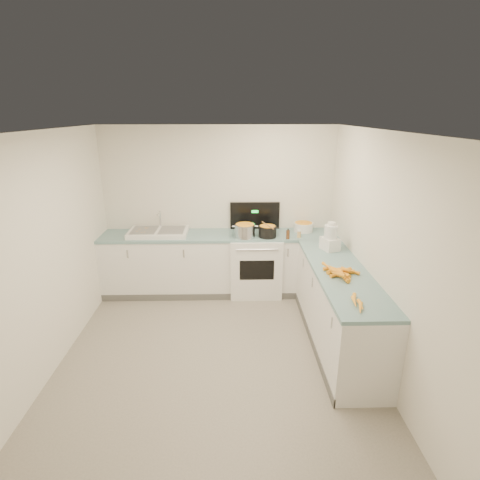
{
  "coord_description": "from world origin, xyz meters",
  "views": [
    {
      "loc": [
        0.19,
        -3.62,
        2.67
      ],
      "look_at": [
        0.3,
        1.1,
        1.05
      ],
      "focal_mm": 28.0,
      "sensor_mm": 36.0,
      "label": 1
    }
  ],
  "objects_px": {
    "sink": "(158,232)",
    "black_pot": "(267,232)",
    "mixing_bowl": "(303,227)",
    "extract_bottle": "(288,235)",
    "spice_jar": "(299,234)",
    "food_processor": "(330,238)",
    "stove": "(255,263)",
    "steel_pot": "(245,231)"
  },
  "relations": [
    {
      "from": "extract_bottle",
      "to": "spice_jar",
      "type": "bearing_deg",
      "value": 18.59
    },
    {
      "from": "black_pot",
      "to": "mixing_bowl",
      "type": "distance_m",
      "value": 0.63
    },
    {
      "from": "spice_jar",
      "to": "food_processor",
      "type": "height_order",
      "value": "food_processor"
    },
    {
      "from": "sink",
      "to": "mixing_bowl",
      "type": "relative_size",
      "value": 2.93
    },
    {
      "from": "stove",
      "to": "black_pot",
      "type": "distance_m",
      "value": 0.58
    },
    {
      "from": "mixing_bowl",
      "to": "extract_bottle",
      "type": "distance_m",
      "value": 0.46
    },
    {
      "from": "black_pot",
      "to": "mixing_bowl",
      "type": "xyz_separation_m",
      "value": [
        0.57,
        0.26,
        -0.0
      ]
    },
    {
      "from": "black_pot",
      "to": "extract_bottle",
      "type": "height_order",
      "value": "black_pot"
    },
    {
      "from": "stove",
      "to": "extract_bottle",
      "type": "height_order",
      "value": "stove"
    },
    {
      "from": "mixing_bowl",
      "to": "food_processor",
      "type": "bearing_deg",
      "value": -76.24
    },
    {
      "from": "steel_pot",
      "to": "spice_jar",
      "type": "distance_m",
      "value": 0.79
    },
    {
      "from": "spice_jar",
      "to": "food_processor",
      "type": "xyz_separation_m",
      "value": [
        0.32,
        -0.52,
        0.12
      ]
    },
    {
      "from": "sink",
      "to": "spice_jar",
      "type": "xyz_separation_m",
      "value": [
        2.07,
        -0.18,
        0.01
      ]
    },
    {
      "from": "stove",
      "to": "sink",
      "type": "xyz_separation_m",
      "value": [
        -1.45,
        0.02,
        0.5
      ]
    },
    {
      "from": "extract_bottle",
      "to": "food_processor",
      "type": "relative_size",
      "value": 0.33
    },
    {
      "from": "spice_jar",
      "to": "food_processor",
      "type": "bearing_deg",
      "value": -58.69
    },
    {
      "from": "food_processor",
      "to": "sink",
      "type": "bearing_deg",
      "value": 163.56
    },
    {
      "from": "sink",
      "to": "black_pot",
      "type": "distance_m",
      "value": 1.62
    },
    {
      "from": "steel_pot",
      "to": "spice_jar",
      "type": "relative_size",
      "value": 3.12
    },
    {
      "from": "stove",
      "to": "extract_bottle",
      "type": "relative_size",
      "value": 10.77
    },
    {
      "from": "mixing_bowl",
      "to": "spice_jar",
      "type": "height_order",
      "value": "mixing_bowl"
    },
    {
      "from": "mixing_bowl",
      "to": "extract_bottle",
      "type": "relative_size",
      "value": 2.32
    },
    {
      "from": "extract_bottle",
      "to": "spice_jar",
      "type": "relative_size",
      "value": 1.34
    },
    {
      "from": "black_pot",
      "to": "spice_jar",
      "type": "distance_m",
      "value": 0.46
    },
    {
      "from": "black_pot",
      "to": "spice_jar",
      "type": "xyz_separation_m",
      "value": [
        0.46,
        -0.04,
        -0.03
      ]
    },
    {
      "from": "steel_pot",
      "to": "mixing_bowl",
      "type": "relative_size",
      "value": 1.0
    },
    {
      "from": "extract_bottle",
      "to": "spice_jar",
      "type": "distance_m",
      "value": 0.18
    },
    {
      "from": "steel_pot",
      "to": "food_processor",
      "type": "bearing_deg",
      "value": -26.46
    },
    {
      "from": "stove",
      "to": "mixing_bowl",
      "type": "xyz_separation_m",
      "value": [
        0.73,
        0.13,
        0.53
      ]
    },
    {
      "from": "black_pot",
      "to": "spice_jar",
      "type": "height_order",
      "value": "black_pot"
    },
    {
      "from": "mixing_bowl",
      "to": "spice_jar",
      "type": "relative_size",
      "value": 3.11
    },
    {
      "from": "spice_jar",
      "to": "steel_pot",
      "type": "bearing_deg",
      "value": 177.97
    },
    {
      "from": "sink",
      "to": "mixing_bowl",
      "type": "bearing_deg",
      "value": 2.99
    },
    {
      "from": "sink",
      "to": "food_processor",
      "type": "relative_size",
      "value": 2.27
    },
    {
      "from": "sink",
      "to": "black_pot",
      "type": "relative_size",
      "value": 3.32
    },
    {
      "from": "sink",
      "to": "steel_pot",
      "type": "bearing_deg",
      "value": -6.9
    },
    {
      "from": "sink",
      "to": "mixing_bowl",
      "type": "xyz_separation_m",
      "value": [
        2.18,
        0.11,
        0.03
      ]
    },
    {
      "from": "mixing_bowl",
      "to": "food_processor",
      "type": "distance_m",
      "value": 0.85
    },
    {
      "from": "sink",
      "to": "steel_pot",
      "type": "distance_m",
      "value": 1.29
    },
    {
      "from": "steel_pot",
      "to": "food_processor",
      "type": "distance_m",
      "value": 1.23
    },
    {
      "from": "sink",
      "to": "extract_bottle",
      "type": "xyz_separation_m",
      "value": [
        1.9,
        -0.24,
        0.03
      ]
    },
    {
      "from": "steel_pot",
      "to": "mixing_bowl",
      "type": "bearing_deg",
      "value": 16.64
    }
  ]
}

